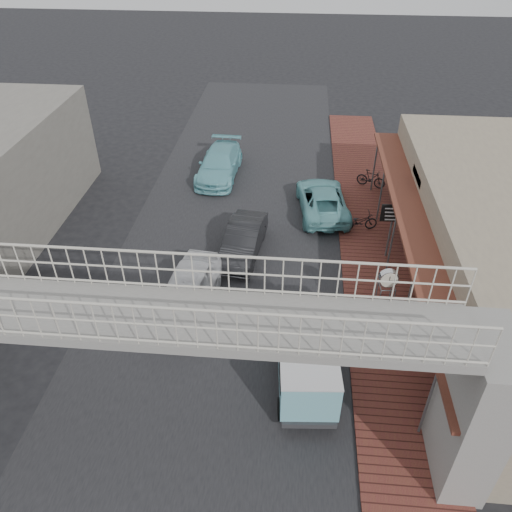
% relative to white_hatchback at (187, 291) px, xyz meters
% --- Properties ---
extents(ground, '(120.00, 120.00, 0.00)m').
position_rel_white_hatchback_xyz_m(ground, '(1.13, -1.98, -0.79)').
color(ground, black).
rests_on(ground, ground).
extents(road_strip, '(10.00, 60.00, 0.01)m').
position_rel_white_hatchback_xyz_m(road_strip, '(1.13, -1.98, -0.79)').
color(road_strip, black).
rests_on(road_strip, ground).
extents(sidewalk, '(3.00, 40.00, 0.10)m').
position_rel_white_hatchback_xyz_m(sidewalk, '(7.63, 1.02, -0.74)').
color(sidewalk, brown).
rests_on(sidewalk, ground).
extents(shophouse_row, '(7.20, 18.00, 4.00)m').
position_rel_white_hatchback_xyz_m(shophouse_row, '(12.10, 2.03, 1.22)').
color(shophouse_row, gray).
rests_on(shophouse_row, ground).
extents(footbridge, '(16.40, 2.40, 6.34)m').
position_rel_white_hatchback_xyz_m(footbridge, '(1.13, -5.98, 2.38)').
color(footbridge, gray).
rests_on(footbridge, ground).
extents(white_hatchback, '(2.41, 4.84, 1.59)m').
position_rel_white_hatchback_xyz_m(white_hatchback, '(0.00, 0.00, 0.00)').
color(white_hatchback, white).
rests_on(white_hatchback, ground).
extents(dark_sedan, '(1.96, 4.38, 1.40)m').
position_rel_white_hatchback_xyz_m(dark_sedan, '(1.75, 3.77, -0.09)').
color(dark_sedan, black).
rests_on(dark_sedan, ground).
extents(angkot_curb, '(2.86, 5.17, 1.37)m').
position_rel_white_hatchback_xyz_m(angkot_curb, '(5.33, 7.71, -0.11)').
color(angkot_curb, '#6BB6BB').
rests_on(angkot_curb, ground).
extents(angkot_far, '(2.32, 5.22, 1.49)m').
position_rel_white_hatchback_xyz_m(angkot_far, '(-0.41, 11.13, -0.05)').
color(angkot_far, '#78C6D0').
rests_on(angkot_far, ground).
extents(angkot_van, '(2.11, 4.13, 1.96)m').
position_rel_white_hatchback_xyz_m(angkot_van, '(4.58, -3.38, 0.45)').
color(angkot_van, black).
rests_on(angkot_van, ground).
extents(motorcycle_near, '(1.84, 1.04, 0.92)m').
position_rel_white_hatchback_xyz_m(motorcycle_near, '(7.07, 6.01, -0.23)').
color(motorcycle_near, black).
rests_on(motorcycle_near, sidewalk).
extents(motorcycle_far, '(1.64, 1.03, 0.96)m').
position_rel_white_hatchback_xyz_m(motorcycle_far, '(8.02, 10.43, -0.21)').
color(motorcycle_far, black).
rests_on(motorcycle_far, sidewalk).
extents(street_clock, '(0.69, 0.57, 2.76)m').
position_rel_white_hatchback_xyz_m(street_clock, '(7.29, -0.69, 1.60)').
color(street_clock, '#59595B').
rests_on(street_clock, sidewalk).
extents(arrow_sign, '(1.58, 1.00, 2.72)m').
position_rel_white_hatchback_xyz_m(arrow_sign, '(8.78, 3.99, 1.51)').
color(arrow_sign, '#59595B').
rests_on(arrow_sign, sidewalk).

